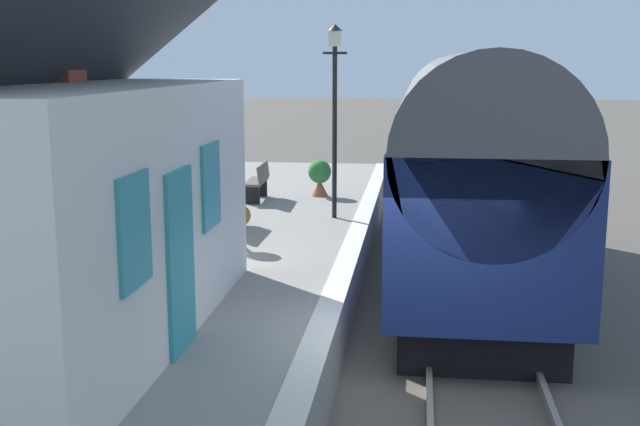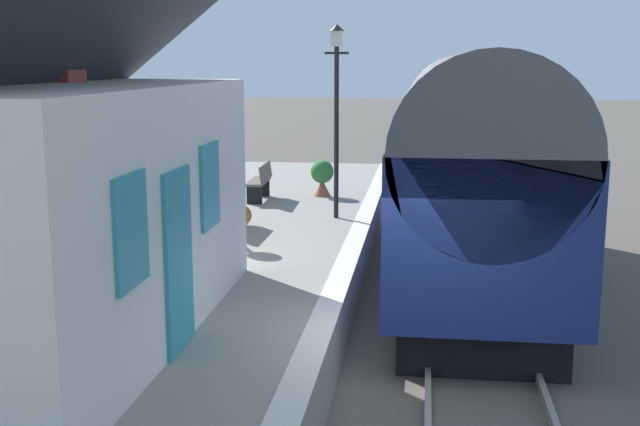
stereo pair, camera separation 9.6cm
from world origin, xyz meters
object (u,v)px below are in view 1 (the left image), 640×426
object	(u,v)px
station_building	(21,201)
lamp_post_platform	(335,86)
bench_near_building	(258,180)
bench_by_lamp	(224,205)
planter_by_door	(169,188)
train	(468,167)
planter_bench_left	(236,222)
planter_under_sign	(320,176)

from	to	relation	value
station_building	lamp_post_platform	bearing A→B (deg)	-20.77
bench_near_building	lamp_post_platform	size ratio (longest dim) A/B	0.35
bench_by_lamp	planter_by_door	world-z (taller)	planter_by_door
station_building	lamp_post_platform	distance (m)	8.34
train	planter_by_door	bearing A→B (deg)	72.80
planter_bench_left	planter_by_door	xyz separation A→B (m)	(3.38, 2.30, 0.03)
planter_under_sign	lamp_post_platform	distance (m)	3.60
train	planter_under_sign	world-z (taller)	train
planter_bench_left	lamp_post_platform	size ratio (longest dim) A/B	0.22
train	planter_bench_left	distance (m)	4.42
planter_by_door	lamp_post_platform	size ratio (longest dim) A/B	0.22
train	station_building	distance (m)	8.29
station_building	lamp_post_platform	xyz separation A→B (m)	(7.73, -2.93, 1.13)
planter_under_sign	planter_by_door	world-z (taller)	planter_under_sign
bench_near_building	planter_under_sign	xyz separation A→B (m)	(0.77, -1.38, 0.01)
planter_under_sign	train	bearing A→B (deg)	-142.38
lamp_post_platform	station_building	bearing A→B (deg)	159.23
planter_by_door	lamp_post_platform	bearing A→B (deg)	-95.57
planter_bench_left	bench_by_lamp	bearing A→B (deg)	21.16
station_building	bench_by_lamp	distance (m)	6.52
bench_near_building	lamp_post_platform	bearing A→B (deg)	-133.56
planter_by_door	planter_under_sign	bearing A→B (deg)	-52.76
bench_by_lamp	planter_under_sign	size ratio (longest dim) A/B	1.53
station_building	planter_bench_left	xyz separation A→B (m)	(4.71, -1.51, -1.18)
planter_under_sign	planter_bench_left	bearing A→B (deg)	172.33
bench_by_lamp	planter_by_door	size ratio (longest dim) A/B	1.56
bench_by_lamp	lamp_post_platform	xyz separation A→B (m)	(1.38, -2.06, 2.30)
train	lamp_post_platform	world-z (taller)	lamp_post_platform
planter_under_sign	lamp_post_platform	bearing A→B (deg)	-166.41
planter_bench_left	train	bearing A→B (deg)	-71.13
train	lamp_post_platform	xyz separation A→B (m)	(1.62, 2.68, 1.44)
train	planter_under_sign	xyz separation A→B (m)	(4.32, 3.33, -0.86)
train	planter_bench_left	size ratio (longest dim) A/B	11.90
train	planter_by_door	distance (m)	6.75
planter_by_door	bench_near_building	bearing A→B (deg)	-47.28
planter_under_sign	lamp_post_platform	world-z (taller)	lamp_post_platform
station_building	bench_near_building	world-z (taller)	station_building
station_building	planter_bench_left	world-z (taller)	station_building
train	bench_near_building	size ratio (longest dim) A/B	7.38
station_building	planter_under_sign	size ratio (longest dim) A/B	7.66
planter_under_sign	lamp_post_platform	xyz separation A→B (m)	(-2.70, -0.65, 2.29)
train	planter_by_door	world-z (taller)	train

